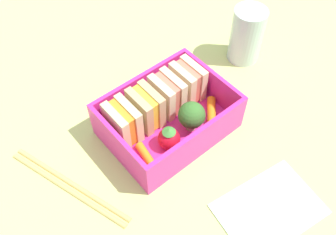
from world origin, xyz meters
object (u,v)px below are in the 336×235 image
Objects in this scene: sandwich_left at (123,122)px; carrot_stick_left at (211,112)px; chopstick_pair at (69,185)px; sandwich_center at (167,94)px; broccoli_floret at (192,116)px; sandwich_center_left at (146,108)px; sandwich_center_right at (188,82)px; carrot_stick_far_left at (148,158)px; drinking_glass at (246,35)px; folded_napkin at (269,209)px; strawberry_far_left at (169,138)px.

sandwich_left is 1.08× the size of carrot_stick_left.
sandwich_center is at bearing 4.23° from chopstick_pair.
broccoli_floret is at bearing -89.18° from sandwich_center.
sandwich_left is 12.86cm from carrot_stick_left.
sandwich_center_right is (7.67, 0.00, 0.00)cm from sandwich_center_left.
sandwich_center_right is 1.13× the size of carrot_stick_far_left.
sandwich_center_left is 7.67cm from sandwich_center_right.
sandwich_center_left is 14.30cm from chopstick_pair.
sandwich_center_left reaches higher than carrot_stick_far_left.
carrot_stick_far_left is 1.02× the size of broccoli_floret.
drinking_glass reaches higher than broccoli_floret.
sandwich_center_left is 3.84cm from sandwich_center.
carrot_stick_far_left reaches higher than folded_napkin.
sandwich_left is 5.81cm from carrot_stick_far_left.
strawberry_far_left is at bearing -177.15° from broccoli_floret.
sandwich_center_left and sandwich_center have the same top height.
folded_napkin is at bearing -90.48° from sandwich_center.
broccoli_floret reaches higher than carrot_stick_far_left.
folded_napkin is at bearing -101.34° from sandwich_center_right.
strawberry_far_left reaches higher than chopstick_pair.
broccoli_floret is 15.41cm from folded_napkin.
strawberry_far_left is at bearing 1.61° from carrot_stick_far_left.
carrot_stick_far_left is at bearing -145.50° from sandwich_center.
broccoli_floret reaches higher than folded_napkin.
folded_napkin is at bearing -62.38° from carrot_stick_far_left.
strawberry_far_left is 22.36cm from drinking_glass.
sandwich_center is 1.13× the size of carrot_stick_far_left.
carrot_stick_far_left is at bearing -178.39° from strawberry_far_left.
folded_napkin is (7.64, -14.60, -1.57)cm from carrot_stick_far_left.
broccoli_floret is 4.42cm from carrot_stick_left.
carrot_stick_far_left is at bearing -177.74° from broccoli_floret.
sandwich_center_right is 20.72cm from folded_napkin.
folded_napkin is (-17.45, -21.01, -4.42)cm from drinking_glass.
strawberry_far_left is 15.45cm from folded_napkin.
carrot_stick_far_left is at bearing -126.50° from sandwich_center_left.
sandwich_center_left is at bearing 180.00° from sandwich_center_right.
carrot_stick_left is (7.71, -5.23, -2.17)cm from sandwich_center_left.
sandwich_left reaches higher than folded_napkin.
carrot_stick_left is (7.97, 0.03, -1.03)cm from strawberry_far_left.
carrot_stick_far_left is 11.68cm from carrot_stick_left.
drinking_glass is at bearing 2.81° from sandwich_center_left.
sandwich_center_right is at bearing 24.74° from carrot_stick_far_left.
sandwich_center is 1.00× the size of sandwich_center_right.
sandwich_center is 6.77cm from strawberry_far_left.
drinking_glass reaches higher than strawberry_far_left.
folded_napkin is at bearing -105.33° from carrot_stick_left.
sandwich_left is 1.15× the size of broccoli_floret.
sandwich_center is at bearing 90.82° from broccoli_floret.
drinking_glass reaches higher than chopstick_pair.
sandwich_center_right is 0.30× the size of chopstick_pair.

